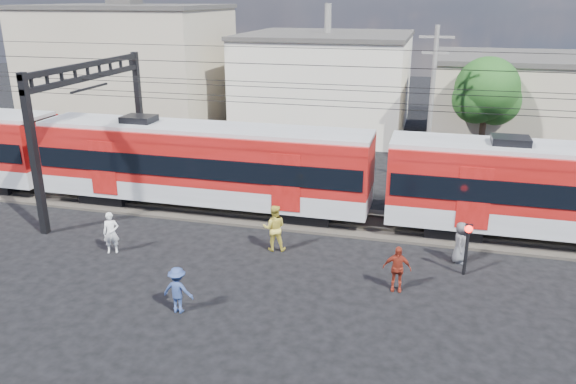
% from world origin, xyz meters
% --- Properties ---
extents(ground, '(120.00, 120.00, 0.00)m').
position_xyz_m(ground, '(0.00, 0.00, 0.00)').
color(ground, black).
rests_on(ground, ground).
extents(track_bed, '(70.00, 3.40, 0.12)m').
position_xyz_m(track_bed, '(0.00, 8.00, 0.06)').
color(track_bed, '#2D2823').
rests_on(track_bed, ground).
extents(rail_near, '(70.00, 0.12, 0.12)m').
position_xyz_m(rail_near, '(0.00, 7.25, 0.18)').
color(rail_near, '#59544C').
rests_on(rail_near, track_bed).
extents(rail_far, '(70.00, 0.12, 0.12)m').
position_xyz_m(rail_far, '(0.00, 8.75, 0.18)').
color(rail_far, '#59544C').
rests_on(rail_far, track_bed).
extents(commuter_train, '(50.30, 3.08, 4.17)m').
position_xyz_m(commuter_train, '(-4.08, 8.00, 2.40)').
color(commuter_train, black).
rests_on(commuter_train, ground).
extents(catenary, '(70.00, 9.30, 7.52)m').
position_xyz_m(catenary, '(-8.65, 8.00, 5.14)').
color(catenary, black).
rests_on(catenary, ground).
extents(building_west, '(14.28, 10.20, 9.30)m').
position_xyz_m(building_west, '(-17.00, 24.00, 4.66)').
color(building_west, gray).
rests_on(building_west, ground).
extents(building_midwest, '(12.24, 12.24, 7.30)m').
position_xyz_m(building_midwest, '(-2.00, 27.00, 3.66)').
color(building_midwest, beige).
rests_on(building_midwest, ground).
extents(building_mideast, '(16.32, 10.20, 6.30)m').
position_xyz_m(building_mideast, '(14.00, 24.00, 3.16)').
color(building_mideast, gray).
rests_on(building_mideast, ground).
extents(utility_pole_mid, '(1.80, 0.24, 8.50)m').
position_xyz_m(utility_pole_mid, '(6.00, 15.00, 4.53)').
color(utility_pole_mid, slate).
rests_on(utility_pole_mid, ground).
extents(tree_near, '(3.82, 3.64, 6.72)m').
position_xyz_m(tree_near, '(9.19, 18.09, 4.66)').
color(tree_near, '#382619').
rests_on(tree_near, ground).
extents(pedestrian_a, '(0.74, 0.62, 1.72)m').
position_xyz_m(pedestrian_a, '(-6.05, 2.48, 0.86)').
color(pedestrian_a, white).
rests_on(pedestrian_a, ground).
extents(pedestrian_b, '(1.08, 0.92, 1.94)m').
position_xyz_m(pedestrian_b, '(0.27, 4.37, 0.97)').
color(pedestrian_b, gold).
rests_on(pedestrian_b, ground).
extents(pedestrian_c, '(1.04, 0.61, 1.60)m').
position_xyz_m(pedestrian_c, '(-1.47, -1.05, 0.80)').
color(pedestrian_c, navy).
rests_on(pedestrian_c, ground).
extents(pedestrian_d, '(1.01, 0.46, 1.69)m').
position_xyz_m(pedestrian_d, '(5.36, 2.23, 0.84)').
color(pedestrian_d, maroon).
rests_on(pedestrian_d, ground).
extents(pedestrian_e, '(0.65, 0.89, 1.67)m').
position_xyz_m(pedestrian_e, '(7.58, 5.10, 0.84)').
color(pedestrian_e, '#4E4F53').
rests_on(pedestrian_e, ground).
extents(crossing_signal, '(0.30, 0.30, 2.04)m').
position_xyz_m(crossing_signal, '(7.75, 4.08, 1.42)').
color(crossing_signal, black).
rests_on(crossing_signal, ground).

